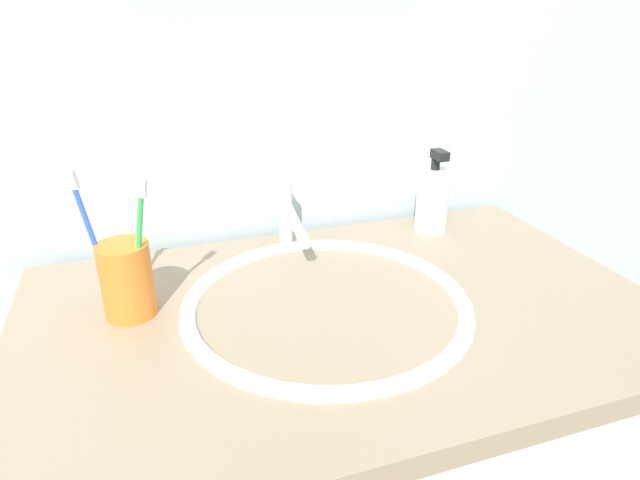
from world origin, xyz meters
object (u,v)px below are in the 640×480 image
Objects in this scene: toothbrush_cup at (127,280)px; toothbrush_blue at (92,235)px; faucet at (289,216)px; soap_dispenser at (432,199)px; toothbrush_green at (139,241)px.

toothbrush_cup is 0.53× the size of toothbrush_blue.
toothbrush_cup is (-0.27, -0.13, -0.01)m from faucet.
toothbrush_cup is at bearing -153.70° from faucet.
toothbrush_blue is 1.29× the size of soap_dispenser.
toothbrush_blue is 0.59m from soap_dispenser.
toothbrush_cup is 0.07m from toothbrush_green.
soap_dispenser is at bearing 13.26° from toothbrush_cup.
soap_dispenser reaches higher than toothbrush_cup.
toothbrush_green is at bearing -164.41° from soap_dispenser.
toothbrush_cup is 0.08m from toothbrush_blue.
toothbrush_blue is (-0.30, -0.12, 0.06)m from faucet.
toothbrush_blue is 0.07m from toothbrush_green.
faucet is 0.82× the size of toothbrush_green.
toothbrush_green reaches higher than faucet.
faucet is 0.28m from soap_dispenser.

